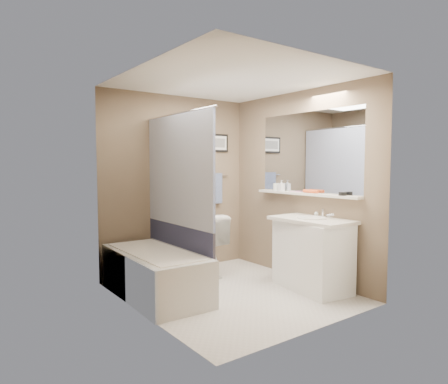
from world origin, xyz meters
TOP-DOWN VIEW (x-y plane):
  - ground at (0.00, 0.00)m, footprint 2.50×2.50m
  - ceiling at (0.00, 0.00)m, footprint 2.20×2.50m
  - wall_back at (0.00, 1.23)m, footprint 2.20×0.04m
  - wall_front at (0.00, -1.23)m, footprint 2.20×0.04m
  - wall_left at (-1.08, 0.00)m, footprint 0.04×2.50m
  - wall_right at (1.08, 0.00)m, footprint 0.04×2.50m
  - tile_surround at (-1.09, 0.50)m, footprint 0.02×1.55m
  - curtain_rod at (-0.40, 0.50)m, footprint 0.02×1.55m
  - curtain_upper at (-0.40, 0.50)m, footprint 0.03×1.45m
  - curtain_lower at (-0.40, 0.50)m, footprint 0.03×1.45m
  - mirror at (1.09, -0.15)m, footprint 0.02×1.60m
  - shelf at (1.04, -0.15)m, footprint 0.12×1.60m
  - towel_bar at (0.55, 1.22)m, footprint 0.60×0.02m
  - towel at (0.55, 1.20)m, footprint 0.34×0.05m
  - art_frame at (0.55, 1.23)m, footprint 0.62×0.02m
  - art_mat at (0.55, 1.22)m, footprint 0.56×0.00m
  - art_image at (0.55, 1.22)m, footprint 0.50×0.00m
  - door at (0.55, -1.24)m, footprint 0.80×0.02m
  - door_handle at (0.22, -1.19)m, footprint 0.10×0.02m
  - bathtub at (-0.75, 0.42)m, footprint 0.74×1.52m
  - tub_rim at (-0.75, 0.42)m, footprint 0.56×1.36m
  - toilet at (0.15, 0.87)m, footprint 0.56×0.86m
  - vanity at (0.85, -0.44)m, footprint 0.62×0.96m
  - countertop at (0.84, -0.44)m, footprint 0.54×0.96m
  - sink_basin at (0.83, -0.44)m, footprint 0.34×0.34m
  - faucet_spout at (1.03, -0.44)m, footprint 0.02×0.02m
  - faucet_knob at (1.03, -0.34)m, footprint 0.05×0.05m
  - candle_bowl_near at (1.04, -0.71)m, footprint 0.09×0.09m
  - hair_brush_front at (1.04, -0.24)m, footprint 0.04×0.22m
  - pink_comb at (1.04, 0.01)m, footprint 0.04×0.16m
  - glass_jar at (1.04, 0.37)m, footprint 0.08×0.08m
  - soap_bottle at (1.04, 0.27)m, footprint 0.07×0.07m

SIDE VIEW (x-z plane):
  - ground at x=0.00m, z-range 0.00..0.00m
  - bathtub at x=-0.75m, z-range 0.00..0.50m
  - vanity at x=0.85m, z-range 0.00..0.80m
  - toilet at x=0.15m, z-range 0.00..0.82m
  - tub_rim at x=-0.75m, z-range 0.49..0.51m
  - curtain_lower at x=-0.40m, z-range 0.40..0.76m
  - countertop at x=0.84m, z-range 0.80..0.84m
  - sink_basin at x=0.83m, z-range 0.84..0.86m
  - faucet_knob at x=1.03m, z-range 0.84..0.90m
  - faucet_spout at x=1.03m, z-range 0.84..0.94m
  - tile_surround at x=-1.09m, z-range 0.00..2.00m
  - door at x=0.55m, z-range 0.00..2.00m
  - door_handle at x=0.22m, z-range 0.99..1.01m
  - shelf at x=1.04m, z-range 1.09..1.11m
  - pink_comb at x=1.04m, z-range 1.11..1.12m
  - towel at x=0.55m, z-range 0.90..1.34m
  - candle_bowl_near at x=1.04m, z-range 1.11..1.16m
  - hair_brush_front at x=1.04m, z-range 1.12..1.16m
  - glass_jar at x=1.04m, z-range 1.11..1.22m
  - soap_bottle at x=1.04m, z-range 1.11..1.26m
  - wall_back at x=0.00m, z-range 0.00..2.40m
  - wall_front at x=0.00m, z-range 0.00..2.40m
  - wall_left at x=-1.08m, z-range 0.00..2.40m
  - wall_right at x=1.08m, z-range 0.00..2.40m
  - towel_bar at x=0.55m, z-range 1.29..1.31m
  - curtain_upper at x=-0.40m, z-range 0.76..2.04m
  - mirror at x=1.09m, z-range 1.12..2.12m
  - art_frame at x=0.55m, z-range 1.65..1.91m
  - art_mat at x=0.55m, z-range 1.68..1.88m
  - art_image at x=0.55m, z-range 1.72..1.84m
  - curtain_rod at x=-0.40m, z-range 2.04..2.06m
  - ceiling at x=0.00m, z-range 2.36..2.40m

